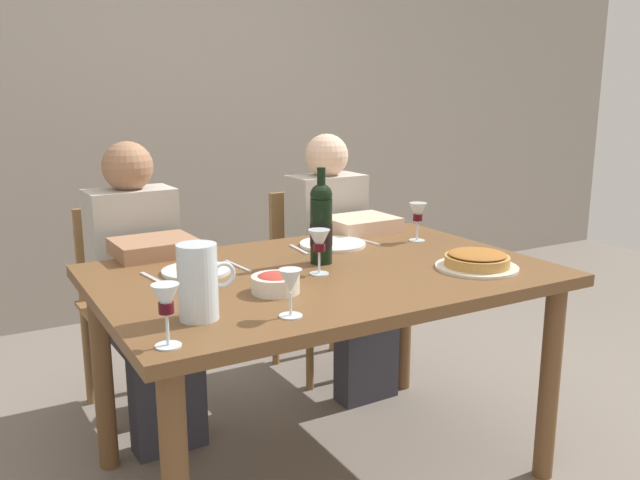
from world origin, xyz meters
TOP-DOWN VIEW (x-y plane):
  - ground_plane at (0.00, 0.00)m, footprint 8.00×8.00m
  - back_wall at (0.00, 2.11)m, footprint 8.00×0.10m
  - dining_table at (0.00, 0.00)m, footprint 1.50×1.00m
  - wine_bottle at (0.04, 0.08)m, footprint 0.08×0.08m
  - water_pitcher at (-0.53, -0.26)m, footprint 0.16×0.11m
  - baked_tart at (0.46, -0.25)m, footprint 0.28×0.28m
  - salad_bowl at (-0.25, -0.15)m, footprint 0.15×0.15m
  - wine_glass_left_diner at (-0.67, -0.41)m, footprint 0.07×0.07m
  - wine_glass_right_diner at (0.55, 0.19)m, footprint 0.07×0.07m
  - wine_glass_centre at (-0.04, -0.04)m, footprint 0.07×0.07m
  - wine_glass_spare at (-0.31, -0.37)m, footprint 0.06×0.06m
  - dinner_plate_left_setting at (-0.39, 0.18)m, footprint 0.23×0.23m
  - dinner_plate_right_setting at (0.21, 0.29)m, footprint 0.26×0.26m
  - fork_left_setting at (-0.54, 0.18)m, footprint 0.04×0.16m
  - knife_left_setting at (-0.24, 0.18)m, footprint 0.03×0.18m
  - knife_right_setting at (0.36, 0.29)m, footprint 0.03×0.18m
  - spoon_right_setting at (0.06, 0.29)m, footprint 0.03×0.16m
  - chair_left at (-0.45, 0.89)m, footprint 0.41×0.41m
  - diner_left at (-0.45, 0.65)m, footprint 0.35×0.51m
  - chair_right at (0.45, 0.87)m, footprint 0.41×0.41m
  - diner_right at (0.45, 0.63)m, footprint 0.35×0.51m

SIDE VIEW (x-z plane):
  - ground_plane at x=0.00m, z-range 0.00..0.00m
  - chair_left at x=-0.45m, z-range 0.06..0.93m
  - chair_right at x=0.45m, z-range 0.06..0.93m
  - diner_left at x=-0.45m, z-range 0.04..1.20m
  - diner_right at x=0.45m, z-range 0.04..1.20m
  - dining_table at x=0.00m, z-range 0.29..1.05m
  - fork_left_setting at x=-0.54m, z-range 0.76..0.76m
  - knife_left_setting at x=-0.24m, z-range 0.76..0.76m
  - knife_right_setting at x=0.36m, z-range 0.76..0.76m
  - spoon_right_setting at x=0.06m, z-range 0.76..0.76m
  - dinner_plate_left_setting at x=-0.39m, z-range 0.76..0.77m
  - dinner_plate_right_setting at x=0.21m, z-range 0.76..0.77m
  - baked_tart at x=0.46m, z-range 0.76..0.82m
  - salad_bowl at x=-0.25m, z-range 0.76..0.82m
  - water_pitcher at x=-0.53m, z-range 0.75..0.95m
  - wine_glass_spare at x=-0.31m, z-range 0.79..0.92m
  - wine_glass_centre at x=-0.04m, z-range 0.79..0.94m
  - wine_glass_left_diner at x=-0.67m, z-range 0.79..0.95m
  - wine_glass_right_diner at x=0.55m, z-range 0.79..0.95m
  - wine_bottle at x=0.04m, z-range 0.73..1.07m
  - back_wall at x=0.00m, z-range 0.00..2.80m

